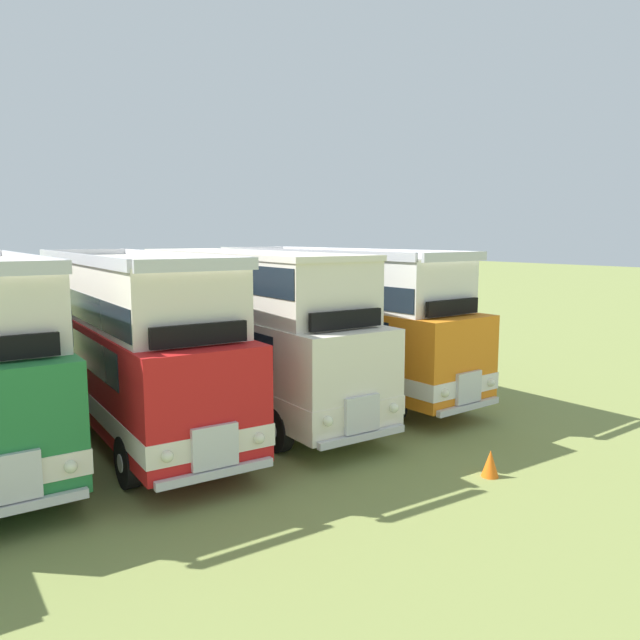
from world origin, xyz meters
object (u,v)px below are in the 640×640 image
(bus_eighth_in_row, at_px, (246,323))
(cone_mid_row, at_px, (490,463))
(bus_seventh_in_row, at_px, (130,338))
(bus_ninth_in_row, at_px, (332,316))

(bus_eighth_in_row, height_order, cone_mid_row, bus_eighth_in_row)
(bus_seventh_in_row, xyz_separation_m, bus_ninth_in_row, (6.80, 0.49, 0.00))
(bus_seventh_in_row, height_order, bus_ninth_in_row, same)
(bus_seventh_in_row, xyz_separation_m, cone_mid_row, (4.85, -7.47, -2.08))
(bus_ninth_in_row, bearing_deg, cone_mid_row, -103.76)
(bus_ninth_in_row, xyz_separation_m, cone_mid_row, (-1.95, -7.96, -2.08))
(bus_seventh_in_row, relative_size, cone_mid_row, 18.82)
(bus_seventh_in_row, distance_m, bus_ninth_in_row, 6.82)
(bus_ninth_in_row, bearing_deg, bus_seventh_in_row, -175.84)
(bus_eighth_in_row, bearing_deg, cone_mid_row, -79.14)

